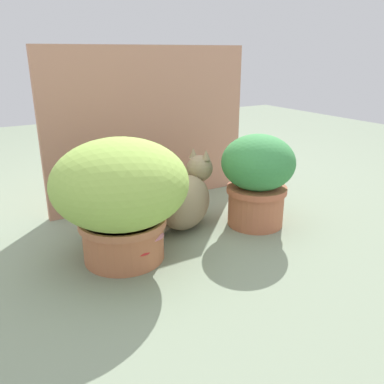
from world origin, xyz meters
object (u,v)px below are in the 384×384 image
Objects in this scene: mushroom_ornament_red at (140,250)px; mushroom_ornament_pink at (149,233)px; grass_planter at (121,193)px; cat at (187,198)px; leafy_planter at (257,176)px.

mushroom_ornament_pink is (0.05, 0.04, 0.04)m from mushroom_ornament_red.
mushroom_ornament_red is at bearing -82.26° from grass_planter.
mushroom_ornament_red is 0.68× the size of mushroom_ornament_pink.
grass_planter is 3.00× the size of mushroom_ornament_pink.
mushroom_ornament_pink is (-0.26, -0.19, -0.01)m from cat.
cat is 0.32m from mushroom_ornament_pink.
grass_planter is at bearing -159.96° from cat.
cat is at bearing 36.11° from mushroom_ornament_pink.
grass_planter is 0.36m from cat.
mushroom_ornament_red is (-0.31, -0.23, -0.05)m from cat.
grass_planter reaches higher than mushroom_ornament_red.
mushroom_ornament_red is (0.01, -0.11, -0.17)m from grass_planter.
mushroom_ornament_red is at bearing -143.77° from cat.
cat is (0.32, 0.12, -0.12)m from grass_planter.
grass_planter reaches higher than leafy_planter.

